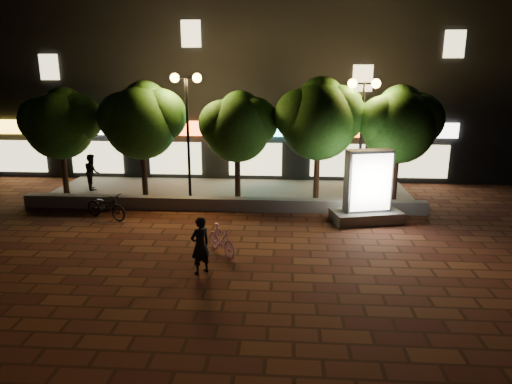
# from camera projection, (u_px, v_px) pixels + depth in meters

# --- Properties ---
(ground) EXTENTS (80.00, 80.00, 0.00)m
(ground) POSITION_uv_depth(u_px,v_px,m) (204.00, 248.00, 14.55)
(ground) COLOR #5B301C
(ground) RESTS_ON ground
(retaining_wall) EXTENTS (16.00, 0.45, 0.50)m
(retaining_wall) POSITION_uv_depth(u_px,v_px,m) (221.00, 204.00, 18.33)
(retaining_wall) COLOR slate
(retaining_wall) RESTS_ON ground
(sidewalk) EXTENTS (16.00, 5.00, 0.08)m
(sidewalk) POSITION_uv_depth(u_px,v_px,m) (229.00, 193.00, 20.80)
(sidewalk) COLOR slate
(sidewalk) RESTS_ON ground
(building_block) EXTENTS (28.00, 8.12, 11.30)m
(building_block) POSITION_uv_depth(u_px,v_px,m) (242.00, 76.00, 25.76)
(building_block) COLOR black
(building_block) RESTS_ON ground
(tree_far_left) EXTENTS (3.36, 2.80, 4.63)m
(tree_far_left) POSITION_uv_depth(u_px,v_px,m) (61.00, 121.00, 19.42)
(tree_far_left) COLOR #321F13
(tree_far_left) RESTS_ON sidewalk
(tree_left) EXTENTS (3.60, 3.00, 4.89)m
(tree_left) POSITION_uv_depth(u_px,v_px,m) (142.00, 118.00, 19.14)
(tree_left) COLOR #321F13
(tree_left) RESTS_ON sidewalk
(tree_mid) EXTENTS (3.24, 2.70, 4.50)m
(tree_mid) POSITION_uv_depth(u_px,v_px,m) (238.00, 125.00, 18.93)
(tree_mid) COLOR #321F13
(tree_mid) RESTS_ON sidewalk
(tree_right) EXTENTS (3.72, 3.10, 5.07)m
(tree_right) POSITION_uv_depth(u_px,v_px,m) (320.00, 117.00, 18.62)
(tree_right) COLOR #321F13
(tree_right) RESTS_ON sidewalk
(tree_far_right) EXTENTS (3.48, 2.90, 4.76)m
(tree_far_right) POSITION_uv_depth(u_px,v_px,m) (400.00, 122.00, 18.46)
(tree_far_right) COLOR #321F13
(tree_far_right) RESTS_ON sidewalk
(street_lamp_left) EXTENTS (1.26, 0.36, 5.18)m
(street_lamp_left) POSITION_uv_depth(u_px,v_px,m) (187.00, 105.00, 18.61)
(street_lamp_left) COLOR black
(street_lamp_left) RESTS_ON sidewalk
(street_lamp_right) EXTENTS (1.26, 0.36, 4.98)m
(street_lamp_right) POSITION_uv_depth(u_px,v_px,m) (363.00, 109.00, 18.17)
(street_lamp_right) COLOR black
(street_lamp_right) RESTS_ON sidewalk
(ad_kiosk) EXTENTS (2.69, 1.79, 2.67)m
(ad_kiosk) POSITION_uv_depth(u_px,v_px,m) (367.00, 193.00, 16.75)
(ad_kiosk) COLOR slate
(ad_kiosk) RESTS_ON ground
(scooter_pink) EXTENTS (1.28, 1.47, 0.92)m
(scooter_pink) POSITION_uv_depth(u_px,v_px,m) (221.00, 240.00, 13.92)
(scooter_pink) COLOR #F09DDA
(scooter_pink) RESTS_ON ground
(rider) EXTENTS (0.70, 0.69, 1.62)m
(rider) POSITION_uv_depth(u_px,v_px,m) (200.00, 245.00, 12.56)
(rider) COLOR black
(rider) RESTS_ON ground
(scooter_parked) EXTENTS (1.99, 1.37, 0.99)m
(scooter_parked) POSITION_uv_depth(u_px,v_px,m) (106.00, 206.00, 17.19)
(scooter_parked) COLOR black
(scooter_parked) RESTS_ON ground
(pedestrian) EXTENTS (0.93, 1.00, 1.64)m
(pedestrian) POSITION_uv_depth(u_px,v_px,m) (92.00, 172.00, 21.00)
(pedestrian) COLOR black
(pedestrian) RESTS_ON sidewalk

